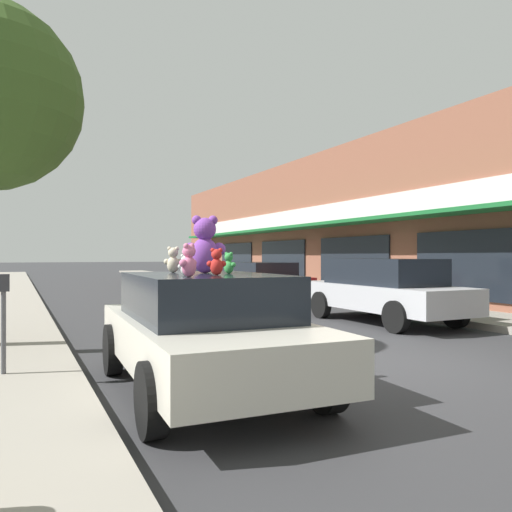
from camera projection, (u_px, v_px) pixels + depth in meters
The scene contains 12 objects.
ground_plane at pixel (374, 361), 7.84m from camera, with size 260.00×260.00×0.00m, color #333335.
storefront_row at pixel (484, 225), 22.33m from camera, with size 15.69×39.31×6.11m.
plush_art_car at pixel (204, 328), 6.12m from camera, with size 2.18×4.35×1.44m.
teddy_bear_giant at pixel (205, 245), 6.46m from camera, with size 0.57×0.40×0.75m.
teddy_bear_white at pixel (185, 265), 5.74m from camera, with size 0.18×0.12×0.24m.
teddy_bear_cream at pixel (173, 260), 6.68m from camera, with size 0.26×0.19×0.35m.
teddy_bear_red at pixel (216, 262), 5.80m from camera, with size 0.24×0.17×0.32m.
teddy_bear_green at pixel (229, 263), 6.25m from camera, with size 0.16×0.20×0.27m.
teddy_bear_pink at pixel (189, 261), 5.25m from camera, with size 0.26×0.23×0.36m.
parked_car_far_center at pixel (383, 288), 12.38m from camera, with size 1.96×4.71×1.59m.
parked_car_far_right at pixel (260, 279), 18.62m from camera, with size 2.10×4.78×1.42m.
parking_meter at pixel (3, 310), 6.34m from camera, with size 0.14×0.10×1.27m.
Camera 1 is at (-5.08, -6.26, 1.67)m, focal length 35.00 mm.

